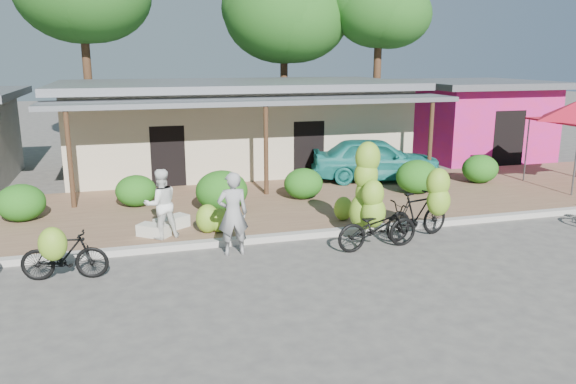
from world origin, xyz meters
name	(u,v)px	position (x,y,z in m)	size (l,w,h in m)	color
ground	(337,267)	(0.00, 0.00, 0.00)	(100.00, 100.00, 0.00)	#4A4745
sidewalk	(276,205)	(0.00, 5.00, 0.06)	(60.00, 6.00, 0.12)	#856447
curb	(307,235)	(0.00, 2.00, 0.07)	(60.00, 0.25, 0.15)	#A8A399
shop_main	(236,125)	(0.00, 10.93, 1.72)	(13.00, 8.50, 3.35)	#C0B091
shop_pink	(473,118)	(10.50, 10.99, 1.67)	(6.00, 6.00, 3.25)	#C71E57
tree_center_right	(279,12)	(3.31, 16.61, 6.29)	(5.77, 5.69, 8.47)	#442F1B
tree_near_right	(375,9)	(7.31, 14.61, 6.39)	(4.40, 4.21, 8.04)	#442F1B
hedge_0	(21,203)	(-6.78, 5.04, 0.60)	(1.23, 1.11, 0.96)	#225A14
hedge_1	(136,191)	(-3.89, 5.74, 0.56)	(1.14, 1.03, 0.89)	#225A14
hedge_2	(222,191)	(-1.63, 4.60, 0.68)	(1.43, 1.29, 1.12)	#225A14
hedge_3	(303,184)	(0.93, 5.26, 0.58)	(1.17, 1.05, 0.91)	#225A14
hedge_4	(417,177)	(4.53, 4.93, 0.64)	(1.33, 1.20, 1.04)	#225A14
hedge_5	(480,169)	(7.29, 5.68, 0.59)	(1.22, 1.10, 0.95)	#225A14
bike_left	(63,254)	(-5.38, 0.74, 0.57)	(1.72, 1.22, 1.27)	black
bike_center	(373,210)	(1.24, 1.02, 0.86)	(2.03, 1.27, 2.39)	black
bike_right	(422,210)	(2.56, 1.13, 0.74)	(1.99, 1.37, 1.82)	black
loose_banana_a	(208,219)	(-2.30, 2.69, 0.47)	(0.56, 0.48, 0.71)	#92B32C
loose_banana_b	(220,220)	(-2.02, 2.64, 0.42)	(0.48, 0.40, 0.59)	#92B32C
loose_banana_c	(343,209)	(1.23, 2.78, 0.43)	(0.50, 0.43, 0.63)	#92B32C
sack_near	(172,223)	(-3.11, 3.27, 0.27)	(0.85, 0.40, 0.30)	beige
sack_far	(154,230)	(-3.58, 2.78, 0.26)	(0.75, 0.38, 0.28)	beige
vendor	(233,214)	(-1.93, 1.35, 0.93)	(0.68, 0.45, 1.86)	gray
bystander	(161,204)	(-3.38, 2.60, 0.94)	(0.80, 0.62, 1.64)	white
teal_van	(376,159)	(4.07, 7.00, 0.86)	(1.75, 4.35, 1.48)	#1B7A73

